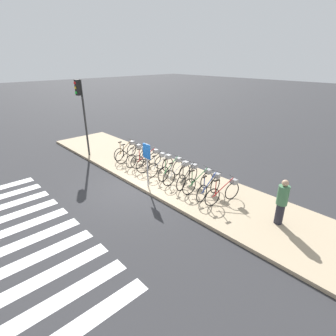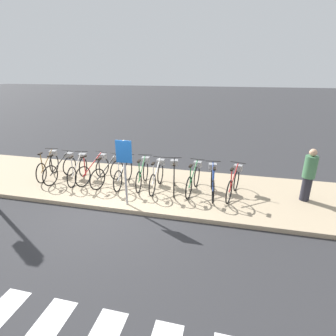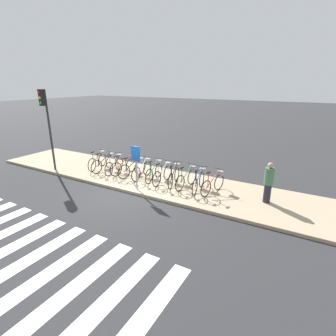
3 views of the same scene
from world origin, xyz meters
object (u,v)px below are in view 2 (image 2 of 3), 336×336
parked_bicycle_0 (49,165)px  parked_bicycle_5 (124,172)px  sign_post (124,162)px  parked_bicycle_10 (213,180)px  parked_bicycle_4 (109,171)px  parked_bicycle_7 (157,175)px  parked_bicycle_1 (62,167)px  parked_bicycle_6 (143,173)px  pedestrian (309,174)px  parked_bicycle_2 (79,168)px  parked_bicycle_9 (194,178)px  parked_bicycle_8 (174,176)px  parked_bicycle_3 (95,168)px  parked_bicycle_11 (234,182)px

parked_bicycle_0 → parked_bicycle_5: same height
sign_post → parked_bicycle_0: bearing=158.9°
parked_bicycle_10 → parked_bicycle_5: bearing=178.7°
parked_bicycle_10 → sign_post: bearing=-151.4°
parked_bicycle_4 → parked_bicycle_7: 1.64m
parked_bicycle_7 → sign_post: bearing=-113.3°
parked_bicycle_0 → parked_bicycle_5: (2.82, -0.02, 0.00)m
parked_bicycle_1 → parked_bicycle_10: 5.07m
parked_bicycle_6 → pedestrian: bearing=1.0°
parked_bicycle_2 → parked_bicycle_9: bearing=1.1°
parked_bicycle_2 → parked_bicycle_8: bearing=1.3°
parked_bicycle_6 → parked_bicycle_10: bearing=-3.3°
parked_bicycle_2 → parked_bicycle_10: same height
parked_bicycle_3 → parked_bicycle_9: same height
pedestrian → parked_bicycle_2: bearing=-178.3°
parked_bicycle_2 → parked_bicycle_6: size_ratio=0.99×
parked_bicycle_5 → parked_bicycle_6: same height
parked_bicycle_0 → parked_bicycle_7: 3.95m
parked_bicycle_4 → pedestrian: pedestrian is taller
parked_bicycle_11 → parked_bicycle_8: bearing=179.3°
parked_bicycle_5 → parked_bicycle_7: same height
parked_bicycle_8 → parked_bicycle_11: 1.82m
pedestrian → parked_bicycle_11: bearing=-175.4°
parked_bicycle_0 → parked_bicycle_11: bearing=-0.3°
parked_bicycle_5 → parked_bicycle_10: bearing=-1.3°
parked_bicycle_6 → pedestrian: size_ratio=1.05×
parked_bicycle_8 → sign_post: bearing=-129.2°
parked_bicycle_8 → parked_bicycle_11: bearing=-0.7°
parked_bicycle_2 → parked_bicycle_7: bearing=0.4°
parked_bicycle_3 → parked_bicycle_7: (2.21, -0.11, 0.00)m
parked_bicycle_4 → parked_bicycle_2: bearing=-178.4°
parked_bicycle_6 → sign_post: 1.59m
parked_bicycle_4 → parked_bicycle_6: same height
parked_bicycle_2 → parked_bicycle_5: size_ratio=0.99×
parked_bicycle_10 → pedestrian: 2.67m
parked_bicycle_8 → parked_bicycle_9: 0.62m
parked_bicycle_4 → sign_post: sign_post is taller
parked_bicycle_9 → pedestrian: size_ratio=1.05×
parked_bicycle_4 → parked_bicycle_10: bearing=-0.5°
parked_bicycle_1 → parked_bicycle_10: (5.07, 0.03, 0.00)m
parked_bicycle_5 → parked_bicycle_7: size_ratio=1.00×
parked_bicycle_7 → parked_bicycle_10: (1.72, -0.02, 0.00)m
parked_bicycle_0 → parked_bicycle_8: size_ratio=1.00×
parked_bicycle_7 → parked_bicycle_8: bearing=5.8°
parked_bicycle_11 → parked_bicycle_10: bearing=-175.3°
parked_bicycle_3 → parked_bicycle_10: bearing=-1.8°
parked_bicycle_4 → parked_bicycle_5: bearing=3.7°
parked_bicycle_6 → parked_bicycle_11: size_ratio=1.02×
parked_bicycle_4 → parked_bicycle_11: size_ratio=0.99×
parked_bicycle_1 → parked_bicycle_9: 4.50m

